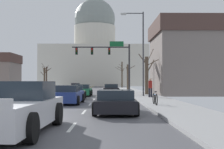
# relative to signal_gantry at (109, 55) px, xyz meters

# --- Properties ---
(ground) EXTENTS (20.00, 180.00, 0.20)m
(ground) POSITION_rel_signal_gantry_xyz_m (-4.79, -17.27, -5.09)
(ground) COLOR #505056
(signal_gantry) EXTENTS (7.91, 0.41, 6.89)m
(signal_gantry) POSITION_rel_signal_gantry_xyz_m (0.00, 0.00, 0.00)
(signal_gantry) COLOR #28282D
(signal_gantry) RESTS_ON ground
(street_lamp_right) EXTENTS (2.31, 0.24, 8.33)m
(street_lamp_right) POSITION_rel_signal_gantry_xyz_m (3.12, -11.41, -0.06)
(street_lamp_right) COLOR #333338
(street_lamp_right) RESTS_ON ground
(capitol_building) EXTENTS (35.76, 19.22, 32.94)m
(capitol_building) POSITION_rel_signal_gantry_xyz_m (-4.79, 65.37, 6.36)
(capitol_building) COLOR beige
(capitol_building) RESTS_ON ground
(sedan_near_00) EXTENTS (2.14, 4.51, 1.23)m
(sedan_near_00) POSITION_rel_signal_gantry_xyz_m (0.29, -3.18, -4.53)
(sedan_near_00) COLOR black
(sedan_near_00) RESTS_ON ground
(sedan_near_01) EXTENTS (1.99, 4.24, 1.25)m
(sedan_near_01) POSITION_rel_signal_gantry_xyz_m (-2.81, -8.77, -4.53)
(sedan_near_01) COLOR #1E7247
(sedan_near_01) RESTS_ON ground
(sedan_near_02) EXTENTS (2.12, 4.40, 1.19)m
(sedan_near_02) POSITION_rel_signal_gantry_xyz_m (-3.09, -14.36, -4.56)
(sedan_near_02) COLOR #6B6056
(sedan_near_02) RESTS_ON ground
(sedan_near_03) EXTENTS (2.18, 4.53, 1.30)m
(sedan_near_03) POSITION_rel_signal_gantry_xyz_m (-2.94, -20.04, -4.50)
(sedan_near_03) COLOR navy
(sedan_near_03) RESTS_ON ground
(sedan_near_04) EXTENTS (2.17, 4.45, 1.15)m
(sedan_near_04) POSITION_rel_signal_gantry_xyz_m (0.31, -26.50, -4.56)
(sedan_near_04) COLOR black
(sedan_near_04) RESTS_ON ground
(pickup_truck_near_05) EXTENTS (2.46, 5.71, 1.57)m
(pickup_truck_near_05) POSITION_rel_signal_gantry_xyz_m (-2.97, -31.95, -4.40)
(pickup_truck_near_05) COLOR silver
(pickup_truck_near_05) RESTS_ON ground
(sedan_oncoming_00) EXTENTS (2.19, 4.25, 1.15)m
(sedan_oncoming_00) POSITION_rel_signal_gantry_xyz_m (-10.13, 9.77, -4.56)
(sedan_oncoming_00) COLOR #6B6056
(sedan_oncoming_00) RESTS_ON ground
(sedan_oncoming_01) EXTENTS (2.15, 4.56, 1.22)m
(sedan_oncoming_01) POSITION_rel_signal_gantry_xyz_m (-6.71, 20.66, -4.54)
(sedan_oncoming_01) COLOR #B71414
(sedan_oncoming_01) RESTS_ON ground
(flank_building_02) EXTENTS (11.91, 9.71, 8.58)m
(flank_building_02) POSITION_rel_signal_gantry_xyz_m (11.21, -5.68, -0.76)
(flank_building_02) COLOR slate
(flank_building_02) RESTS_ON ground
(bare_tree_00) EXTENTS (2.72, 1.51, 5.10)m
(bare_tree_00) POSITION_rel_signal_gantry_xyz_m (4.21, -7.83, -2.74)
(bare_tree_00) COLOR brown
(bare_tree_00) RESTS_ON ground
(bare_tree_02) EXTENTS (1.66, 2.65, 4.62)m
(bare_tree_02) POSITION_rel_signal_gantry_xyz_m (3.43, 12.93, -2.62)
(bare_tree_02) COLOR brown
(bare_tree_02) RESTS_ON ground
(bare_tree_03) EXTENTS (2.11, 1.64, 5.44)m
(bare_tree_03) POSITION_rel_signal_gantry_xyz_m (-13.47, 24.92, -2.47)
(bare_tree_03) COLOR #423328
(bare_tree_03) RESTS_ON ground
(bare_tree_04) EXTENTS (2.16, 1.54, 5.92)m
(bare_tree_04) POSITION_rel_signal_gantry_xyz_m (3.07, 28.37, -1.88)
(bare_tree_04) COLOR #4C3D2D
(bare_tree_04) RESTS_ON ground
(bare_tree_05) EXTENTS (1.97, 2.09, 4.48)m
(bare_tree_05) POSITION_rel_signal_gantry_xyz_m (-12.76, 19.38, -2.80)
(bare_tree_05) COLOR #4C3D2D
(bare_tree_05) RESTS_ON ground
(pedestrian_00) EXTENTS (0.35, 0.34, 1.71)m
(pedestrian_00) POSITION_rel_signal_gantry_xyz_m (3.76, -13.88, -4.02)
(pedestrian_00) COLOR black
(pedestrian_00) RESTS_ON ground
(bicycle_parked) EXTENTS (0.12, 1.77, 0.85)m
(bicycle_parked) POSITION_rel_signal_gantry_xyz_m (2.84, -22.66, -4.62)
(bicycle_parked) COLOR black
(bicycle_parked) RESTS_ON ground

